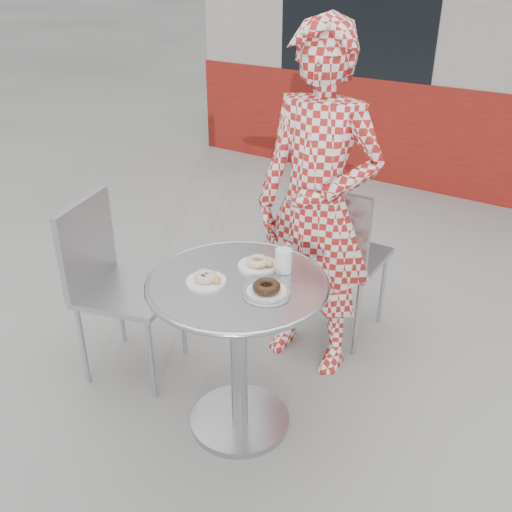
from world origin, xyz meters
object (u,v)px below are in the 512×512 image
Objects in this scene: chair_left at (131,321)px; plate_near at (207,279)px; plate_checker at (267,290)px; milk_cup at (283,260)px; bistro_table at (238,319)px; plate_far at (259,263)px; seated_person at (317,208)px; chair_far at (339,286)px.

chair_left reaches higher than plate_near.
plate_checker is at bearing -110.02° from chair_left.
milk_cup is (-0.04, 0.20, 0.04)m from plate_checker.
bistro_table is 4.73× the size of plate_near.
seated_person is at bearing 89.27° from plate_far.
plate_far is 0.88× the size of plate_checker.
milk_cup is at bearing 56.64° from bistro_table.
bistro_table is 1.03m from chair_far.
chair_far reaches higher than chair_left.
plate_near is at bearing -129.52° from milk_cup.
chair_far is at bearing 88.96° from plate_far.
chair_left is 0.83m from plate_near.
chair_far reaches higher than plate_far.
milk_cup is at bearing -78.88° from seated_person.
chair_far is at bearing 97.90° from plate_checker.
chair_far is 0.69m from seated_person.
plate_far is 0.12m from milk_cup.
plate_near is at bearing -139.65° from bistro_table.
seated_person is at bearing 102.27° from milk_cup.
bistro_table is at bearing -123.36° from milk_cup.
plate_checker is 1.58× the size of milk_cup.
chair_left is (-0.75, -0.95, -0.00)m from chair_far.
plate_checker is at bearing -47.80° from plate_far.
seated_person is 10.72× the size of plate_near.
chair_left is at bearing 49.57° from chair_far.
plate_checker is (0.16, -0.02, 0.21)m from bistro_table.
seated_person is at bearing 88.99° from bistro_table.
milk_cup reaches higher than plate_near.
seated_person is 10.28× the size of plate_far.
bistro_table is at bearing 174.08° from plate_checker.
chair_far is 0.98m from plate_far.
chair_far is 0.99m from milk_cup.
milk_cup reaches higher than plate_far.
plate_checker is at bearing -5.92° from bistro_table.
chair_far is 4.82× the size of plate_checker.
bistro_table is 0.26m from plate_far.
plate_near is (-0.10, -0.08, 0.21)m from bistro_table.
milk_cup is at bearing 12.99° from plate_far.
plate_checker is (0.15, -0.68, -0.09)m from seated_person.
seated_person reaches higher than plate_near.
bistro_table is at bearing 86.68° from chair_far.
seated_person is (-0.01, -0.32, 0.61)m from chair_far.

